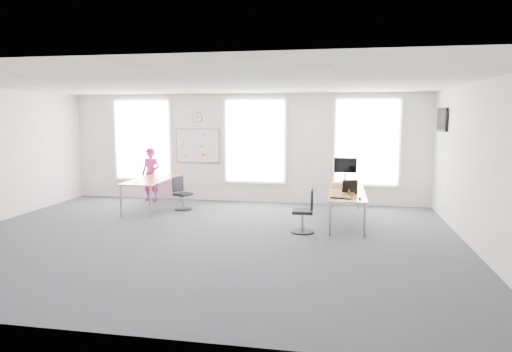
% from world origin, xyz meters
% --- Properties ---
extents(floor, '(10.00, 10.00, 0.00)m').
position_xyz_m(floor, '(0.00, 0.00, 0.00)').
color(floor, '#2B2B30').
rests_on(floor, ground).
extents(ceiling, '(10.00, 10.00, 0.00)m').
position_xyz_m(ceiling, '(0.00, 0.00, 3.00)').
color(ceiling, white).
rests_on(ceiling, ground).
extents(wall_back, '(10.00, 0.00, 10.00)m').
position_xyz_m(wall_back, '(0.00, 4.00, 1.50)').
color(wall_back, white).
rests_on(wall_back, ground).
extents(wall_front, '(10.00, 0.00, 10.00)m').
position_xyz_m(wall_front, '(0.00, -4.00, 1.50)').
color(wall_front, white).
rests_on(wall_front, ground).
extents(wall_right, '(0.00, 10.00, 10.00)m').
position_xyz_m(wall_right, '(5.00, 0.00, 1.50)').
color(wall_right, white).
rests_on(wall_right, ground).
extents(window_left, '(1.60, 0.06, 2.20)m').
position_xyz_m(window_left, '(-3.00, 3.97, 1.70)').
color(window_left, silver).
rests_on(window_left, wall_back).
extents(window_mid, '(1.60, 0.06, 2.20)m').
position_xyz_m(window_mid, '(0.30, 3.97, 1.70)').
color(window_mid, silver).
rests_on(window_mid, wall_back).
extents(window_right, '(1.60, 0.06, 2.20)m').
position_xyz_m(window_right, '(3.30, 3.97, 1.70)').
color(window_right, silver).
rests_on(window_right, wall_back).
extents(desk_right, '(0.79, 2.95, 0.72)m').
position_xyz_m(desk_right, '(2.78, 2.03, 0.67)').
color(desk_right, '#CD8837').
rests_on(desk_right, ground).
extents(desk_left, '(0.87, 2.16, 0.79)m').
position_xyz_m(desk_left, '(-2.10, 2.52, 0.72)').
color(desk_left, '#CD8837').
rests_on(desk_left, ground).
extents(chair_right, '(0.49, 0.49, 0.91)m').
position_xyz_m(chair_right, '(1.94, 0.82, 0.40)').
color(chair_right, black).
rests_on(chair_right, ground).
extents(chair_left, '(0.50, 0.50, 0.84)m').
position_xyz_m(chair_left, '(-1.36, 2.58, 0.37)').
color(chair_left, black).
rests_on(chair_left, ground).
extents(person, '(0.58, 0.41, 1.50)m').
position_xyz_m(person, '(-2.61, 3.58, 0.75)').
color(person, '#C0156E').
rests_on(person, ground).
extents(whiteboard, '(1.20, 0.03, 0.90)m').
position_xyz_m(whiteboard, '(-1.35, 3.97, 1.55)').
color(whiteboard, silver).
rests_on(whiteboard, wall_back).
extents(wall_clock, '(0.30, 0.04, 0.30)m').
position_xyz_m(wall_clock, '(-1.35, 3.97, 2.35)').
color(wall_clock, gray).
rests_on(wall_clock, wall_back).
extents(tv, '(0.06, 0.90, 0.55)m').
position_xyz_m(tv, '(4.95, 3.00, 2.30)').
color(tv, black).
rests_on(tv, wall_right).
extents(keyboard, '(0.45, 0.27, 0.02)m').
position_xyz_m(keyboard, '(2.65, 0.94, 0.73)').
color(keyboard, black).
rests_on(keyboard, desk_right).
extents(mouse, '(0.08, 0.12, 0.04)m').
position_xyz_m(mouse, '(3.03, 0.87, 0.74)').
color(mouse, black).
rests_on(mouse, desk_right).
extents(lens_cap, '(0.07, 0.07, 0.01)m').
position_xyz_m(lens_cap, '(2.84, 1.30, 0.72)').
color(lens_cap, black).
rests_on(lens_cap, desk_right).
extents(headphones, '(0.19, 0.10, 0.11)m').
position_xyz_m(headphones, '(2.89, 1.52, 0.77)').
color(headphones, black).
rests_on(headphones, desk_right).
extents(laptop_sleeve, '(0.35, 0.26, 0.27)m').
position_xyz_m(laptop_sleeve, '(2.84, 1.73, 0.85)').
color(laptop_sleeve, black).
rests_on(laptop_sleeve, desk_right).
extents(paper_stack, '(0.40, 0.34, 0.12)m').
position_xyz_m(paper_stack, '(2.63, 2.35, 0.78)').
color(paper_stack, beige).
rests_on(paper_stack, desk_right).
extents(monitor, '(0.57, 0.23, 0.63)m').
position_xyz_m(monitor, '(2.75, 3.22, 1.10)').
color(monitor, black).
rests_on(monitor, desk_right).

